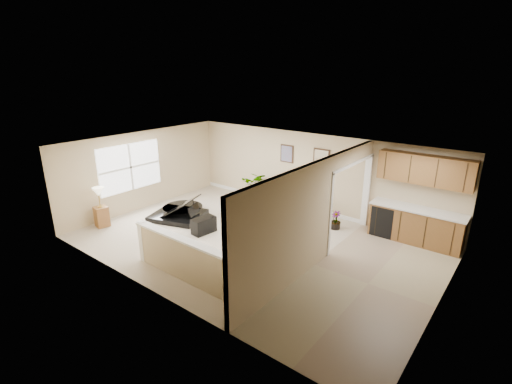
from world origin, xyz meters
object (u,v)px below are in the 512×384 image
Objects in this scene: accent_table at (267,196)px; palm_plant at (257,187)px; piano_bench at (204,225)px; small_plant at (336,221)px; lamp_stand at (101,210)px; loveseat at (295,208)px; piano at (180,198)px.

palm_plant is at bearing 154.84° from accent_table.
piano_bench is at bearing -96.03° from accent_table.
lamp_stand reaches higher than small_plant.
piano is at bearing -150.64° from loveseat.
lamp_stand is (-2.66, -1.49, 0.28)m from piano_bench.
piano reaches higher than palm_plant.
piano is 2.26m from lamp_stand.
piano_bench is 3.74m from small_plant.
piano is 3.08× the size of piano_bench.
loveseat is 5.72m from lamp_stand.
loveseat reaches higher than small_plant.
loveseat is at bearing -4.50° from accent_table.
loveseat is at bearing -12.55° from palm_plant.
palm_plant is (1.06, 2.52, -0.05)m from piano.
accent_table is at bearing 177.66° from small_plant.
piano_bench is 0.97× the size of accent_table.
accent_table reaches higher than small_plant.
accent_table is 0.73m from palm_plant.
palm_plant is 3.19m from small_plant.
lamp_stand is (-2.94, -4.11, 0.06)m from accent_table.
piano is 2.98× the size of accent_table.
piano is at bearing -127.95° from accent_table.
loveseat is at bearing 44.65° from lamp_stand.
piano is 1.42× the size of loveseat.
loveseat is 1.85m from palm_plant.
small_plant is at bearing 36.42° from lamp_stand.
piano_bench is 0.57× the size of lamp_stand.
lamp_stand is at bearing -150.76° from piano_bench.
palm_plant is (-0.38, 2.93, 0.32)m from piano_bench.
lamp_stand is (-5.43, -4.00, 0.28)m from small_plant.
accent_table is at bearing 168.23° from loveseat.
piano reaches higher than loveseat.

